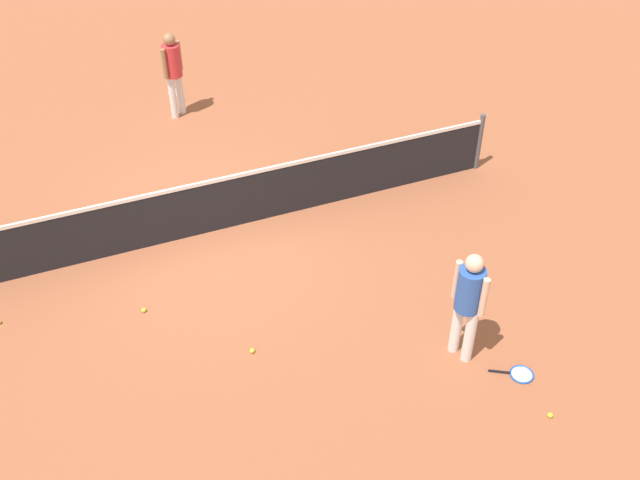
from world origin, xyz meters
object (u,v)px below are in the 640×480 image
at_px(tennis_racket_near_player, 520,374).
at_px(tennis_ball_midcourt, 550,415).
at_px(player_far_side, 173,68).
at_px(tennis_racket_far_player, 176,93).
at_px(player_near_side, 469,298).
at_px(tennis_ball_by_net, 252,351).
at_px(tennis_ball_baseline, 144,310).

height_order(tennis_racket_near_player, tennis_ball_midcourt, tennis_ball_midcourt).
height_order(player_far_side, tennis_racket_far_player, player_far_side).
xyz_separation_m(player_near_side, tennis_ball_by_net, (-2.54, 1.06, -0.98)).
bearing_deg(tennis_ball_midcourt, tennis_racket_near_player, 86.88).
relative_size(tennis_racket_far_player, tennis_ball_baseline, 9.15).
relative_size(player_near_side, tennis_racket_far_player, 2.82).
relative_size(player_far_side, tennis_racket_far_player, 2.82).
xyz_separation_m(player_near_side, tennis_racket_far_player, (-1.74, 8.53, -1.00)).
distance_m(player_near_side, player_far_side, 7.88).
bearing_deg(tennis_ball_baseline, player_far_side, 71.08).
distance_m(tennis_racket_near_player, tennis_ball_by_net, 3.50).
distance_m(tennis_ball_midcourt, tennis_ball_baseline, 5.59).
bearing_deg(tennis_racket_near_player, tennis_racket_far_player, 104.00).
relative_size(tennis_ball_by_net, tennis_ball_midcourt, 1.00).
relative_size(player_far_side, tennis_racket_near_player, 2.89).
relative_size(player_near_side, tennis_racket_near_player, 2.89).
bearing_deg(tennis_racket_far_player, player_near_side, -78.46).
relative_size(tennis_racket_near_player, tennis_ball_baseline, 8.92).
bearing_deg(player_far_side, tennis_ball_midcourt, -75.01).
relative_size(player_near_side, tennis_ball_baseline, 25.76).
relative_size(tennis_ball_midcourt, tennis_ball_baseline, 1.00).
height_order(player_near_side, tennis_ball_by_net, player_near_side).
height_order(tennis_ball_by_net, tennis_ball_midcourt, same).
bearing_deg(player_near_side, tennis_ball_by_net, 157.32).
bearing_deg(player_near_side, tennis_ball_midcourt, -69.33).
xyz_separation_m(player_far_side, tennis_ball_baseline, (-1.81, -5.27, -0.98)).
relative_size(player_far_side, tennis_ball_by_net, 25.76).
distance_m(tennis_ball_by_net, tennis_ball_midcourt, 3.86).
bearing_deg(tennis_ball_by_net, tennis_racket_far_player, 83.92).
distance_m(player_near_side, tennis_racket_near_player, 1.29).
height_order(tennis_racket_near_player, tennis_ball_by_net, tennis_ball_by_net).
bearing_deg(tennis_racket_near_player, tennis_ball_by_net, 151.48).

